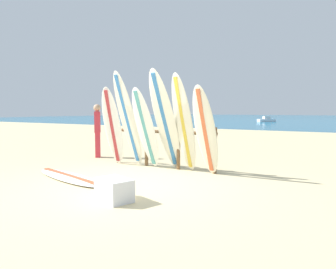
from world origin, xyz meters
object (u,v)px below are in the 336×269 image
object	(u,v)px
cooler_box	(114,190)
surfboard_leaning_left	(128,119)
surfboard_leaning_center_right	(184,124)
surfboard_leaning_right	(206,131)
beachgoer_standing	(97,128)
surfboard_rack	(162,141)
small_boat_offshore	(266,120)
surfboard_lying_on_sand	(69,177)
surfboard_leaning_center_left	(146,129)
surfboard_leaning_far_left	(113,127)
surfboard_leaning_center	(165,121)

from	to	relation	value
cooler_box	surfboard_leaning_left	bearing A→B (deg)	142.42
surfboard_leaning_center_right	cooler_box	world-z (taller)	surfboard_leaning_center_right
surfboard_leaning_right	beachgoer_standing	distance (m)	4.05
surfboard_leaning_left	cooler_box	world-z (taller)	surfboard_leaning_left
surfboard_leaning_left	cooler_box	size ratio (longest dim) A/B	4.06
surfboard_rack	surfboard_leaning_left	distance (m)	1.05
surfboard_leaning_right	small_boat_offshore	size ratio (longest dim) A/B	0.91
surfboard_lying_on_sand	surfboard_rack	bearing A→B (deg)	64.37
surfboard_leaning_center_left	surfboard_leaning_right	xyz separation A→B (m)	(1.60, -0.01, -0.01)
surfboard_leaning_left	cooler_box	xyz separation A→B (m)	(1.72, -2.52, -1.04)
surfboard_leaning_far_left	surfboard_rack	bearing A→B (deg)	17.87
surfboard_leaning_right	surfboard_lying_on_sand	bearing A→B (deg)	-144.20
surfboard_lying_on_sand	beachgoer_standing	xyz separation A→B (m)	(-1.60, 2.51, 0.87)
surfboard_leaning_center_left	surfboard_leaning_left	bearing A→B (deg)	172.82
cooler_box	small_boat_offshore	bearing A→B (deg)	117.68
surfboard_leaning_right	surfboard_rack	bearing A→B (deg)	164.32
surfboard_leaning_far_left	surfboard_leaning_center_right	size ratio (longest dim) A/B	0.90
surfboard_leaning_far_left	cooler_box	xyz separation A→B (m)	(2.14, -2.41, -0.85)
surfboard_leaning_far_left	surfboard_leaning_left	world-z (taller)	surfboard_leaning_left
surfboard_leaning_left	surfboard_leaning_center_left	world-z (taller)	surfboard_leaning_left
surfboard_leaning_center	beachgoer_standing	bearing A→B (deg)	165.88
surfboard_rack	cooler_box	size ratio (longest dim) A/B	4.95
surfboard_leaning_center_left	surfboard_leaning_center_right	world-z (taller)	surfboard_leaning_center_right
surfboard_rack	surfboard_lying_on_sand	xyz separation A→B (m)	(-1.01, -2.10, -0.63)
surfboard_leaning_center	surfboard_leaning_center_right	size ratio (longest dim) A/B	1.05
surfboard_rack	small_boat_offshore	size ratio (longest dim) A/B	1.36
surfboard_leaning_far_left	beachgoer_standing	size ratio (longest dim) A/B	1.25
surfboard_leaning_left	surfboard_lying_on_sand	world-z (taller)	surfboard_leaning_left
surfboard_leaning_center	surfboard_lying_on_sand	xyz separation A→B (m)	(-1.30, -1.78, -1.16)
surfboard_rack	surfboard_leaning_left	size ratio (longest dim) A/B	1.22
surfboard_leaning_right	surfboard_leaning_far_left	bearing A→B (deg)	-179.46
surfboard_rack	surfboard_leaning_right	distance (m)	1.46
surfboard_leaning_right	surfboard_lying_on_sand	size ratio (longest dim) A/B	0.79
surfboard_leaning_center_right	beachgoer_standing	world-z (taller)	surfboard_leaning_center_right
surfboard_rack	surfboard_leaning_center	world-z (taller)	surfboard_leaning_center
surfboard_leaning_center	surfboard_leaning_right	distance (m)	1.09
surfboard_leaning_right	surfboard_lying_on_sand	world-z (taller)	surfboard_leaning_right
surfboard_lying_on_sand	cooler_box	world-z (taller)	cooler_box
surfboard_leaning_center	small_boat_offshore	distance (m)	34.34
surfboard_leaning_center_right	small_boat_offshore	distance (m)	34.37
surfboard_leaning_center_right	surfboard_lying_on_sand	distance (m)	2.78
cooler_box	surfboard_leaning_center_right	bearing A→B (deg)	110.45
surfboard_leaning_center_right	surfboard_leaning_right	size ratio (longest dim) A/B	1.15
surfboard_leaning_center_left	beachgoer_standing	xyz separation A→B (m)	(-2.37, 0.79, -0.10)
surfboard_leaning_left	surfboard_leaning_center	size ratio (longest dim) A/B	1.02
surfboard_leaning_center_left	beachgoer_standing	size ratio (longest dim) A/B	1.22
surfboard_rack	surfboard_leaning_center_left	size ratio (longest dim) A/B	1.48
small_boat_offshore	beachgoer_standing	bearing A→B (deg)	-85.45
small_boat_offshore	surfboard_leaning_center_left	bearing A→B (deg)	-81.61
surfboard_leaning_center_left	surfboard_leaning_center	world-z (taller)	surfboard_leaning_center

